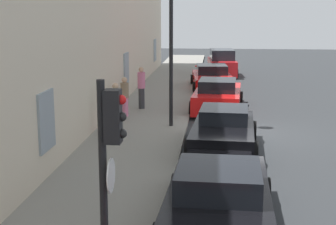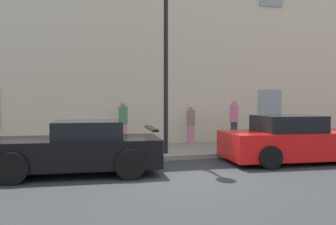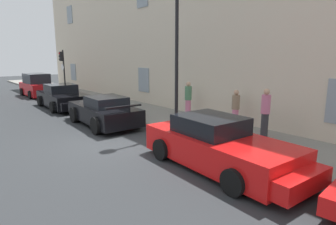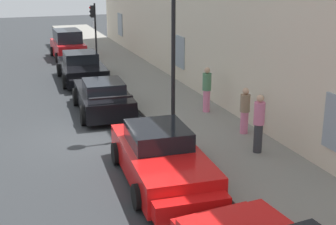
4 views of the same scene
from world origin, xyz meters
name	(u,v)px [view 2 (image 2 of 4)]	position (x,y,z in m)	size (l,w,h in m)	color
ground_plane	(180,176)	(0.00, 0.00, 0.00)	(80.00, 80.00, 0.00)	#2B2D30
sidewalk	(149,151)	(0.00, 3.84, 0.07)	(60.00, 3.20, 0.14)	gray
building_facade	(134,16)	(0.00, 7.40, 5.66)	(42.68, 4.41, 11.28)	beige
sportscar_yellow_flank	(69,150)	(-2.64, 0.97, 0.61)	(4.70, 2.25, 1.34)	black
sportscar_white_middle	(303,142)	(4.24, 1.09, 0.61)	(5.04, 2.36, 1.41)	red
street_lamp	(169,22)	(0.35, 2.42, 4.33)	(0.44, 1.42, 6.13)	black
pedestrian_admiring	(234,121)	(3.50, 4.38, 1.07)	(0.46, 0.46, 1.80)	#333338
pedestrian_strolling	(191,124)	(1.85, 4.81, 0.95)	(0.46, 0.46, 1.57)	pink
pedestrian_bystander	(123,123)	(-0.83, 4.63, 1.04)	(0.42, 0.42, 1.74)	pink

